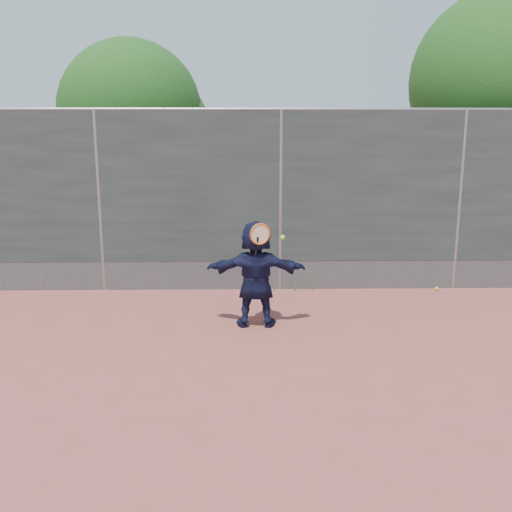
{
  "coord_description": "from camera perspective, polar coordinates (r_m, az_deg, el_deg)",
  "views": [
    {
      "loc": [
        -0.58,
        -5.93,
        2.73
      ],
      "look_at": [
        -0.44,
        1.68,
        1.0
      ],
      "focal_mm": 40.0,
      "sensor_mm": 36.0,
      "label": 1
    }
  ],
  "objects": [
    {
      "name": "ball_ground",
      "position": [
        10.19,
        17.62,
        -3.13
      ],
      "size": [
        0.07,
        0.07,
        0.07
      ],
      "primitive_type": "sphere",
      "color": "#ADDC31",
      "rests_on": "ground"
    },
    {
      "name": "tree_left",
      "position": [
        12.68,
        -11.67,
        13.52
      ],
      "size": [
        3.15,
        3.0,
        4.53
      ],
      "color": "#382314",
      "rests_on": "ground"
    },
    {
      "name": "tree_right",
      "position": [
        12.83,
        24.06,
        15.16
      ],
      "size": [
        3.78,
        3.6,
        5.39
      ],
      "color": "#382314",
      "rests_on": "ground"
    },
    {
      "name": "ground",
      "position": [
        6.55,
        4.24,
        -11.84
      ],
      "size": [
        80.0,
        80.0,
        0.0
      ],
      "primitive_type": "plane",
      "color": "#9E4C42",
      "rests_on": "ground"
    },
    {
      "name": "player",
      "position": [
        7.87,
        0.0,
        -1.77
      ],
      "size": [
        1.4,
        0.47,
        1.5
      ],
      "primitive_type": "imported",
      "rotation": [
        0.0,
        0.0,
        3.12
      ],
      "color": "#131635",
      "rests_on": "ground"
    },
    {
      "name": "fence",
      "position": [
        9.51,
        2.48,
        5.89
      ],
      "size": [
        20.0,
        0.06,
        3.03
      ],
      "color": "#38423D",
      "rests_on": "ground"
    },
    {
      "name": "weed_clump",
      "position": [
        9.71,
        4.17,
        -2.72
      ],
      "size": [
        0.68,
        0.07,
        0.3
      ],
      "color": "#387226",
      "rests_on": "ground"
    },
    {
      "name": "swing_action",
      "position": [
        7.55,
        0.61,
        2.05
      ],
      "size": [
        0.48,
        0.16,
        0.51
      ],
      "color": "orange",
      "rests_on": "ground"
    }
  ]
}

